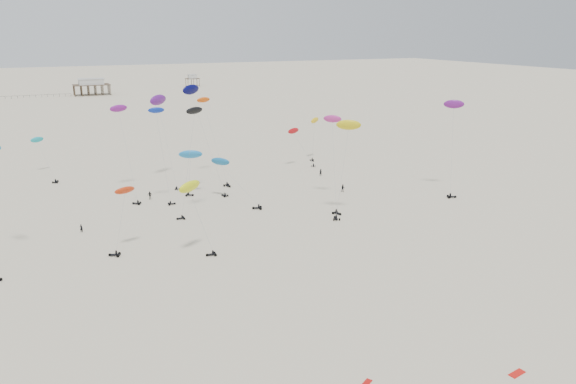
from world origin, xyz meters
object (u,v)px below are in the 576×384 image
pavilion_small (192,81)px  rig_4 (334,146)px  pavilion_main (92,88)px  rig_0 (314,128)px  rig_9 (230,173)px  spectator_0 (82,232)px

pavilion_small → rig_4: size_ratio=0.42×
rig_4 → pavilion_main: bearing=-103.4°
pavilion_small → rig_0: 242.02m
pavilion_main → pavilion_small: size_ratio=2.33×
rig_9 → spectator_0: rig_9 is taller
pavilion_main → rig_0: 214.60m
rig_0 → spectator_0: size_ratio=6.74×
rig_0 → rig_9: bearing=45.8°
pavilion_main → rig_4: rig_4 is taller
rig_0 → rig_9: rig_0 is taller
pavilion_small → rig_9: 278.49m
pavilion_main → pavilion_small: pavilion_main is taller
pavilion_small → spectator_0: 295.59m
pavilion_small → spectator_0: bearing=-109.4°
pavilion_main → rig_4: (25.96, -251.48, 8.67)m
rig_0 → spectator_0: 80.61m
rig_4 → pavilion_small: bearing=-118.2°
pavilion_main → rig_0: (42.21, -210.35, 5.20)m
rig_9 → rig_0: bearing=-29.0°
rig_0 → rig_9: (-37.12, -30.46, -2.82)m
rig_4 → spectator_0: (-53.94, 2.62, -12.89)m
pavilion_main → rig_4: bearing=-84.1°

